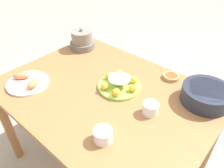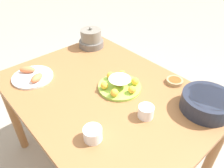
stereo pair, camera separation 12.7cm
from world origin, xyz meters
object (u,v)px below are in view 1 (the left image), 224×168
serving_bowl (206,94)px  warming_pot (82,40)px  seafood_platter (28,82)px  dining_table (105,103)px  sauce_bowl (171,77)px  cup_far (150,108)px  cup_near (103,135)px  cake_plate (119,84)px

serving_bowl → warming_pot: warming_pot is taller
serving_bowl → seafood_platter: serving_bowl is taller
dining_table → serving_bowl: serving_bowl is taller
warming_pot → sauce_bowl: bearing=7.0°
seafood_platter → warming_pot: (-0.10, 0.54, 0.05)m
seafood_platter → cup_far: 0.76m
sauce_bowl → cup_near: size_ratio=1.16×
serving_bowl → warming_pot: 0.98m
cup_near → warming_pot: 0.92m
cup_far → serving_bowl: bearing=57.7°
warming_pot → cup_near: bearing=-36.8°
cup_near → dining_table: bearing=131.6°
dining_table → seafood_platter: seafood_platter is taller
cake_plate → cup_near: cake_plate is taller
cup_near → serving_bowl: bearing=67.0°
dining_table → serving_bowl: (0.48, 0.30, 0.14)m
cake_plate → cup_near: bearing=-60.8°
dining_table → cup_near: size_ratio=14.32×
cup_far → cup_near: bearing=-102.6°
sauce_bowl → seafood_platter: seafood_platter is taller
sauce_bowl → cup_near: bearing=-89.2°
cake_plate → serving_bowl: (0.44, 0.22, 0.02)m
cake_plate → seafood_platter: size_ratio=1.01×
sauce_bowl → cup_near: cup_near is taller
dining_table → cake_plate: (0.04, 0.08, 0.12)m
sauce_bowl → cup_far: bearing=-78.2°
cake_plate → seafood_platter: bearing=-142.3°
cup_near → cup_far: same height
cup_far → dining_table: bearing=-175.6°
dining_table → sauce_bowl: size_ratio=12.38×
cup_far → sauce_bowl: bearing=101.8°
dining_table → cake_plate: bearing=64.5°
dining_table → cup_near: 0.38m
cup_near → warming_pot: size_ratio=0.45×
serving_bowl → cup_near: serving_bowl is taller
sauce_bowl → cup_far: cup_far is taller
cup_near → warming_pot: warming_pot is taller
cup_near → cup_far: size_ratio=1.08×
cake_plate → cup_far: (0.26, -0.06, 0.01)m
serving_bowl → warming_pot: bearing=-179.2°
seafood_platter → cup_near: cup_near is taller
serving_bowl → seafood_platter: (-0.88, -0.56, -0.03)m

